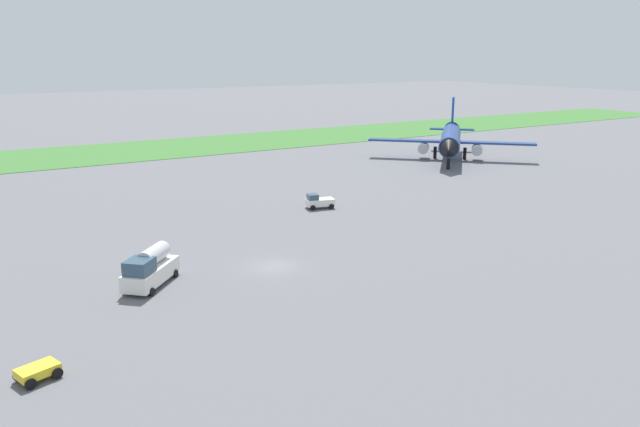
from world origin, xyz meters
The scene contains 6 objects.
ground_plane centered at (0.00, 0.00, 0.00)m, with size 600.00×600.00×0.00m, color slate.
grass_taxiway_strip centered at (0.00, 79.00, 0.04)m, with size 360.00×28.00×0.08m, color #3D7533.
airplane_parked_jet_far centered at (56.88, 36.36, 3.97)m, with size 24.52×24.72×11.02m.
fuel_truck_near_gate centered at (-11.34, 1.29, 1.58)m, with size 6.24×6.35×3.29m.
pushback_tug_midfield centered at (15.64, 17.10, 0.91)m, with size 3.94×2.80×1.95m.
baggage_cart_by_runway centered at (-22.06, -10.89, 0.57)m, with size 2.80×2.40×0.90m.
Camera 1 is at (-25.19, -49.18, 19.60)m, focal length 34.41 mm.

